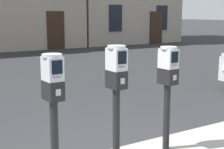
{
  "coord_description": "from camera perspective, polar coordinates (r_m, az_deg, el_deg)",
  "views": [
    {
      "loc": [
        -2.45,
        -3.55,
        1.98
      ],
      "look_at": [
        -0.31,
        -0.09,
        1.24
      ],
      "focal_mm": 54.3,
      "sensor_mm": 36.0,
      "label": 1
    }
  ],
  "objects": [
    {
      "name": "parking_meter_near_kerb",
      "position": [
        3.72,
        -9.87,
        -3.3
      ],
      "size": [
        0.23,
        0.26,
        1.42
      ],
      "rotation": [
        0.0,
        0.0,
        -1.51
      ],
      "color": "black",
      "rests_on": "sidewalk_slab"
    },
    {
      "name": "parking_meter_twin_adjacent",
      "position": [
        4.08,
        0.75,
        -1.47
      ],
      "size": [
        0.23,
        0.26,
        1.47
      ],
      "rotation": [
        0.0,
        0.0,
        -1.51
      ],
      "color": "black",
      "rests_on": "sidewalk_slab"
    },
    {
      "name": "parking_meter_end_of_row",
      "position": [
        4.56,
        9.37,
        -0.83
      ],
      "size": [
        0.23,
        0.26,
        1.41
      ],
      "rotation": [
        0.0,
        0.0,
        -1.51
      ],
      "color": "black",
      "rests_on": "sidewalk_slab"
    }
  ]
}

